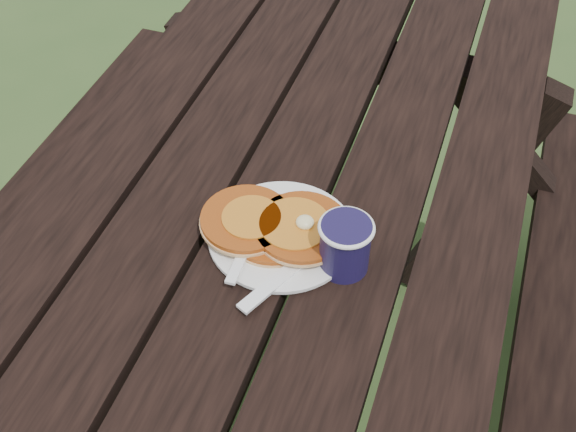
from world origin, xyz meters
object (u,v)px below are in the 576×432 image
(picnic_table, at_px, (257,384))
(pancake_stack, at_px, (276,225))
(coffee_cup, at_px, (345,243))
(plate, at_px, (282,235))

(picnic_table, relative_size, pancake_stack, 8.15)
(coffee_cup, bearing_deg, pancake_stack, 169.31)
(picnic_table, bearing_deg, coffee_cup, 7.63)
(pancake_stack, distance_m, coffee_cup, 0.12)
(plate, distance_m, coffee_cup, 0.11)
(picnic_table, relative_size, coffee_cup, 21.10)
(plate, bearing_deg, coffee_cup, -11.81)
(picnic_table, relative_size, plate, 8.43)
(picnic_table, height_order, pancake_stack, pancake_stack)
(plate, bearing_deg, picnic_table, -132.34)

